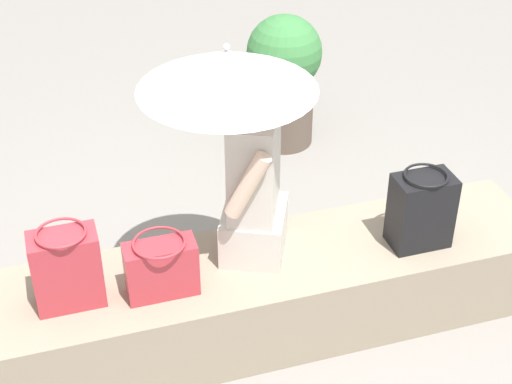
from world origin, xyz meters
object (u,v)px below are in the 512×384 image
Objects in this scene: parasol at (227,70)px; shoulder_bag_spare at (161,268)px; planter_near at (284,75)px; handbag_black at (67,268)px; tote_bag_canvas at (421,210)px; person_seated at (254,179)px.

parasol is 0.88m from shoulder_bag_spare.
shoulder_bag_spare is 2.12m from planter_near.
parasol is 2.71× the size of handbag_black.
planter_near is (-1.55, -1.72, -0.11)m from handbag_black.
parasol is at bearing -166.09° from handbag_black.
parasol is at bearing -16.28° from tote_bag_canvas.
planter_near is (-0.79, -1.53, -0.82)m from parasol.
parasol is 1.14× the size of planter_near.
handbag_black is at bearing -8.07° from shoulder_bag_spare.
person_seated is 2.42× the size of handbag_black.
handbag_black is 0.98× the size of tote_bag_canvas.
handbag_black is 0.42× the size of planter_near.
parasol is 1.06m from handbag_black.
tote_bag_canvas is 1.22m from shoulder_bag_spare.
tote_bag_canvas is at bearing 177.89° from handbag_black.
parasol reaches higher than handbag_black.
handbag_black is (0.85, 0.12, -0.21)m from person_seated.
planter_near reaches higher than handbag_black.
planter_near reaches higher than tote_bag_canvas.
handbag_black is 1.60m from tote_bag_canvas.
handbag_black is 2.32m from planter_near.
person_seated reaches higher than tote_bag_canvas.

